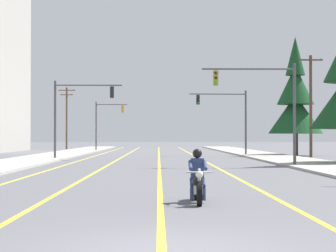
% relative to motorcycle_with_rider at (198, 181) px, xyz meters
% --- Properties ---
extents(ground_plane, '(400.00, 400.00, 0.00)m').
position_rel_motorcycle_with_rider_xyz_m(ground_plane, '(-0.94, -6.84, -0.59)').
color(ground_plane, '#5B5B60').
extents(lane_stripe_center, '(0.16, 100.00, 0.01)m').
position_rel_motorcycle_with_rider_xyz_m(lane_stripe_center, '(-1.02, 38.16, -0.58)').
color(lane_stripe_center, yellow).
rests_on(lane_stripe_center, ground).
extents(lane_stripe_left, '(0.16, 100.00, 0.01)m').
position_rel_motorcycle_with_rider_xyz_m(lane_stripe_left, '(-4.24, 38.16, -0.58)').
color(lane_stripe_left, yellow).
rests_on(lane_stripe_left, ground).
extents(lane_stripe_right, '(0.16, 100.00, 0.01)m').
position_rel_motorcycle_with_rider_xyz_m(lane_stripe_right, '(2.32, 38.16, -0.58)').
color(lane_stripe_right, yellow).
rests_on(lane_stripe_right, ground).
extents(lane_stripe_far_left, '(0.16, 100.00, 0.01)m').
position_rel_motorcycle_with_rider_xyz_m(lane_stripe_far_left, '(-6.95, 38.16, -0.58)').
color(lane_stripe_far_left, yellow).
rests_on(lane_stripe_far_left, ground).
extents(sidewalk_kerb_right, '(4.40, 110.00, 0.14)m').
position_rel_motorcycle_with_rider_xyz_m(sidewalk_kerb_right, '(8.68, 33.16, -0.52)').
color(sidewalk_kerb_right, '#ADA89E').
rests_on(sidewalk_kerb_right, ground).
extents(sidewalk_kerb_left, '(4.40, 110.00, 0.14)m').
position_rel_motorcycle_with_rider_xyz_m(sidewalk_kerb_left, '(-10.56, 33.16, -0.52)').
color(sidewalk_kerb_left, '#ADA89E').
rests_on(sidewalk_kerb_left, ground).
extents(motorcycle_with_rider, '(0.70, 2.19, 1.46)m').
position_rel_motorcycle_with_rider_xyz_m(motorcycle_with_rider, '(0.00, 0.00, 0.00)').
color(motorcycle_with_rider, black).
rests_on(motorcycle_with_rider, ground).
extents(traffic_signal_near_right, '(5.65, 0.37, 6.20)m').
position_rel_motorcycle_with_rider_xyz_m(traffic_signal_near_right, '(5.44, 19.92, 3.56)').
color(traffic_signal_near_right, '#47474C').
rests_on(traffic_signal_near_right, ground).
extents(traffic_signal_near_left, '(5.34, 0.37, 6.20)m').
position_rel_motorcycle_with_rider_xyz_m(traffic_signal_near_left, '(-7.64, 31.72, 3.54)').
color(traffic_signal_near_left, '#47474C').
rests_on(traffic_signal_near_left, ground).
extents(traffic_signal_mid_right, '(5.48, 0.63, 6.20)m').
position_rel_motorcycle_with_rider_xyz_m(traffic_signal_mid_right, '(5.68, 41.61, 3.55)').
color(traffic_signal_mid_right, '#47474C').
rests_on(traffic_signal_mid_right, ground).
extents(traffic_signal_mid_left, '(3.97, 0.55, 6.20)m').
position_rel_motorcycle_with_rider_xyz_m(traffic_signal_mid_left, '(-7.79, 60.66, 3.45)').
color(traffic_signal_mid_left, '#47474C').
rests_on(traffic_signal_mid_left, ground).
extents(utility_pole_right_far, '(2.14, 0.26, 8.93)m').
position_rel_motorcycle_with_rider_xyz_m(utility_pole_right_far, '(12.29, 36.88, 4.09)').
color(utility_pole_right_far, '#4C3828').
rests_on(utility_pole_right_far, ground).
extents(utility_pole_left_far, '(2.40, 0.26, 8.93)m').
position_rel_motorcycle_with_rider_xyz_m(utility_pole_left_far, '(-14.36, 72.49, 4.24)').
color(utility_pole_left_far, brown).
rests_on(utility_pole_left_far, ground).
extents(conifer_tree_right_verge_far, '(5.13, 5.13, 11.29)m').
position_rel_motorcycle_with_rider_xyz_m(conifer_tree_right_verge_far, '(11.90, 41.16, 4.59)').
color(conifer_tree_right_verge_far, '#423023').
rests_on(conifer_tree_right_verge_far, ground).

